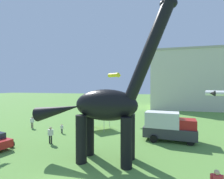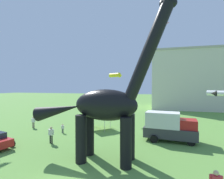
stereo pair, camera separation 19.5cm
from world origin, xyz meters
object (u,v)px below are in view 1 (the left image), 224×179
kite_apex (215,93)px  dinosaur_sculpture (105,105)px  person_watching_child (62,128)px  person_vendor_side (32,121)px  person_photographer (50,133)px  parked_box_truck (168,126)px  kite_trailing (165,24)px  kite_near_high (115,75)px  festival_canopy_tent (98,111)px

kite_apex → dinosaur_sculpture: bearing=-135.5°
person_watching_child → person_vendor_side: (-5.62, 1.36, 0.30)m
kite_apex → person_photographer: bearing=-154.6°
dinosaur_sculpture → parked_box_truck: size_ratio=2.19×
person_watching_child → kite_trailing: (13.24, 11.75, 16.28)m
parked_box_truck → person_watching_child: 13.18m
kite_apex → kite_near_high: bearing=161.0°
kite_apex → kite_trailing: size_ratio=2.13×
person_photographer → person_vendor_side: bearing=76.7°
person_photographer → kite_apex: kite_apex is taller
dinosaur_sculpture → kite_near_high: bearing=110.6°
dinosaur_sculpture → kite_apex: dinosaur_sculpture is taller
dinosaur_sculpture → kite_trailing: size_ratio=10.83×
dinosaur_sculpture → person_photographer: dinosaur_sculpture is taller
dinosaur_sculpture → person_vendor_side: bearing=159.9°
kite_apex → kite_trailing: (-5.89, 7.00, 11.79)m
kite_near_high → kite_apex: size_ratio=1.06×
dinosaur_sculpture → person_photographer: bearing=169.6°
parked_box_truck → kite_apex: size_ratio=2.33×
person_photographer → festival_canopy_tent: size_ratio=0.56×
kite_trailing → festival_canopy_tent: bearing=-138.0°
person_watching_child → kite_near_high: 13.04m
person_watching_child → parked_box_truck: bearing=56.8°
person_watching_child → kite_near_high: (4.76, 9.69, 7.31)m
parked_box_truck → person_vendor_side: 18.81m
parked_box_truck → kite_trailing: bearing=95.5°
kite_near_high → parked_box_truck: bearing=-48.5°
festival_canopy_tent → kite_near_high: size_ratio=1.19×
kite_near_high → kite_trailing: bearing=13.6°
person_watching_child → festival_canopy_tent: bearing=96.4°
dinosaur_sculpture → person_vendor_side: size_ratio=7.57×
person_photographer → kite_trailing: kite_trailing is taller
dinosaur_sculpture → person_photographer: (-6.84, 2.54, -3.50)m
person_photographer → kite_near_high: bearing=9.6°
kite_near_high → kite_trailing: (8.48, 2.06, 8.97)m
dinosaur_sculpture → person_vendor_side: 15.89m
person_vendor_side → kite_trailing: 26.81m
person_watching_child → kite_apex: 20.21m
person_vendor_side → kite_apex: kite_apex is taller
dinosaur_sculpture → festival_canopy_tent: size_ratio=4.02×
dinosaur_sculpture → parked_box_truck: dinosaur_sculpture is taller
person_vendor_side → kite_trailing: (18.86, 10.39, 15.98)m
parked_box_truck → festival_canopy_tent: parked_box_truck is taller
dinosaur_sculpture → parked_box_truck: bearing=61.0°
kite_near_high → kite_trailing: 12.51m
parked_box_truck → kite_near_high: (-8.38, 9.48, 6.38)m
person_watching_child → person_vendor_side: 5.79m
kite_near_high → kite_trailing: size_ratio=2.26×
festival_canopy_tent → kite_trailing: (9.46, 8.51, 14.45)m
festival_canopy_tent → person_vendor_side: bearing=-168.7°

